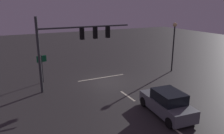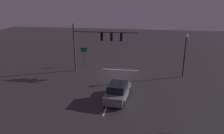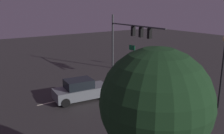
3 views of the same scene
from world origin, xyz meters
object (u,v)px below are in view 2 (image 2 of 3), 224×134
Objects in this scene: street_lamp_left_kerb at (185,48)px; route_sign at (84,52)px; traffic_signal_assembly at (97,40)px; car_approaching at (118,92)px.

street_lamp_left_kerb reaches higher than route_sign.
traffic_signal_assembly is 9.30m from car_approaching.
traffic_signal_assembly is 1.85× the size of car_approaching.
route_sign is (13.42, -2.62, -1.79)m from street_lamp_left_kerb.
traffic_signal_assembly reaches higher than car_approaching.
route_sign is at bearing -43.84° from traffic_signal_assembly.
car_approaching is at bearing 115.64° from traffic_signal_assembly.
street_lamp_left_kerb reaches higher than car_approaching.
traffic_signal_assembly is 4.26m from route_sign.
car_approaching is at bearing 121.57° from route_sign.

